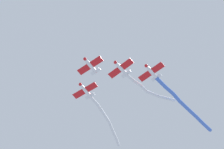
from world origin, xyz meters
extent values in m
ellipsoid|color=white|center=(-0.70, -3.54, 68.77)|extent=(4.82, 1.12, 0.98)
sphere|color=red|center=(-2.99, -3.60, 68.77)|extent=(0.86, 0.86, 0.83)
ellipsoid|color=#1E2D4C|center=(-1.30, -3.55, 69.14)|extent=(1.22, 0.69, 0.52)
cube|color=red|center=(-0.86, -3.54, 68.64)|extent=(1.83, 7.02, 0.13)
cube|color=white|center=(1.32, -3.48, 68.85)|extent=(0.99, 2.75, 0.11)
cube|color=red|center=(1.22, -3.48, 69.37)|extent=(1.09, 0.16, 1.35)
ellipsoid|color=white|center=(4.46, -9.06, 68.77)|extent=(4.84, 1.21, 0.98)
sphere|color=red|center=(2.18, -8.95, 68.77)|extent=(0.87, 0.87, 0.83)
ellipsoid|color=#1E2D4C|center=(3.86, -9.03, 69.14)|extent=(1.23, 0.71, 0.52)
cube|color=red|center=(4.30, -9.05, 68.64)|extent=(1.96, 7.05, 0.13)
cube|color=white|center=(6.47, -9.16, 68.85)|extent=(1.04, 2.77, 0.11)
cube|color=red|center=(6.38, -9.15, 69.37)|extent=(1.10, 0.18, 1.35)
cylinder|color=white|center=(8.07, -9.30, 68.97)|extent=(2.66, 1.03, 1.32)
cylinder|color=white|center=(10.52, -9.73, 69.27)|extent=(2.69, 1.39, 0.88)
cylinder|color=white|center=(12.92, -10.12, 69.32)|extent=(2.39, 0.98, 0.81)
cylinder|color=white|center=(15.07, -10.59, 69.61)|extent=(2.46, 1.49, 1.41)
cylinder|color=white|center=(16.96, -11.46, 69.86)|extent=(2.21, 1.70, 0.89)
cylinder|color=white|center=(18.81, -12.51, 70.08)|extent=(2.51, 1.81, 1.40)
cylinder|color=white|center=(20.64, -13.64, 70.49)|extent=(2.30, 1.81, 1.16)
sphere|color=white|center=(6.86, -9.18, 68.71)|extent=(0.80, 0.80, 0.80)
sphere|color=white|center=(9.28, -9.42, 69.23)|extent=(0.80, 0.80, 0.80)
sphere|color=white|center=(11.75, -10.03, 69.31)|extent=(0.80, 0.80, 0.80)
sphere|color=white|center=(14.08, -10.22, 69.33)|extent=(0.80, 0.80, 0.80)
sphere|color=white|center=(16.07, -10.96, 69.90)|extent=(0.80, 0.80, 0.80)
sphere|color=white|center=(17.85, -11.96, 69.82)|extent=(0.80, 0.80, 0.80)
sphere|color=white|center=(19.77, -13.07, 70.34)|extent=(0.80, 0.80, 0.80)
sphere|color=white|center=(21.50, -14.21, 70.64)|extent=(0.80, 0.80, 0.80)
ellipsoid|color=white|center=(4.26, 2.17, 69.07)|extent=(4.85, 1.30, 0.98)
sphere|color=red|center=(1.97, 2.02, 69.07)|extent=(0.89, 0.89, 0.83)
ellipsoid|color=#1E2D4C|center=(3.66, 2.13, 69.44)|extent=(1.24, 0.73, 0.52)
cube|color=red|center=(4.09, 2.16, 68.94)|extent=(2.10, 7.07, 0.13)
cube|color=white|center=(6.27, 2.31, 69.15)|extent=(1.10, 2.78, 0.11)
cube|color=red|center=(6.17, 2.30, 69.67)|extent=(1.10, 0.20, 1.35)
cylinder|color=white|center=(8.13, 2.40, 69.17)|extent=(3.09, 0.93, 1.11)
cylinder|color=white|center=(11.34, 2.78, 69.43)|extent=(3.62, 1.39, 0.99)
cylinder|color=white|center=(14.76, 3.48, 69.82)|extent=(3.71, 1.55, 1.39)
cylinder|color=white|center=(18.01, 4.41, 70.14)|extent=(3.36, 1.83, 0.85)
cylinder|color=white|center=(21.19, 5.45, 70.21)|extent=(3.53, 1.76, 0.89)
cylinder|color=white|center=(24.13, 6.54, 70.48)|extent=(3.05, 1.90, 1.28)
sphere|color=white|center=(6.65, 2.33, 69.01)|extent=(0.79, 0.79, 0.79)
sphere|color=white|center=(9.62, 2.47, 69.33)|extent=(0.79, 0.79, 0.79)
sphere|color=white|center=(13.05, 3.09, 69.53)|extent=(0.79, 0.79, 0.79)
sphere|color=white|center=(16.46, 3.87, 70.11)|extent=(0.79, 0.79, 0.79)
sphere|color=white|center=(19.55, 4.95, 70.17)|extent=(0.79, 0.79, 0.79)
sphere|color=white|center=(22.83, 5.95, 70.26)|extent=(0.79, 0.79, 0.79)
sphere|color=white|center=(25.43, 7.13, 70.71)|extent=(0.79, 0.79, 0.79)
ellipsoid|color=white|center=(9.62, -14.59, 68.47)|extent=(4.83, 1.16, 0.98)
sphere|color=red|center=(7.33, -14.50, 68.47)|extent=(0.87, 0.87, 0.83)
ellipsoid|color=#1E2D4C|center=(9.02, -14.56, 68.84)|extent=(1.22, 0.70, 0.52)
cube|color=red|center=(9.46, -14.58, 68.34)|extent=(1.90, 7.03, 0.13)
cube|color=white|center=(11.63, -14.66, 68.55)|extent=(1.02, 2.76, 0.11)
cube|color=red|center=(11.54, -14.66, 69.07)|extent=(1.09, 0.17, 1.35)
cylinder|color=#4C75DB|center=(13.58, -14.83, 68.48)|extent=(3.27, 1.26, 1.10)
cylinder|color=#4C75DB|center=(16.70, -15.25, 68.53)|extent=(3.28, 1.48, 1.00)
cylinder|color=#4C75DB|center=(19.87, -15.58, 68.63)|extent=(3.33, 1.08, 1.18)
cylinder|color=#4C75DB|center=(23.03, -15.90, 68.57)|extent=(3.34, 1.46, 1.31)
cylinder|color=#4C75DB|center=(26.35, -16.41, 68.38)|extent=(3.70, 1.47, 1.00)
cylinder|color=#4C75DB|center=(29.71, -16.87, 68.30)|extent=(3.34, 1.34, 1.10)
cylinder|color=#4C75DB|center=(32.80, -17.29, 68.23)|extent=(3.13, 1.40, 0.96)
sphere|color=#4C75DB|center=(12.02, -14.68, 68.41)|extent=(0.96, 0.96, 0.96)
sphere|color=#4C75DB|center=(15.15, -14.99, 68.55)|extent=(0.96, 0.96, 0.96)
sphere|color=#4C75DB|center=(18.25, -15.52, 68.52)|extent=(0.96, 0.96, 0.96)
sphere|color=#4C75DB|center=(21.48, -15.64, 68.74)|extent=(0.96, 0.96, 0.96)
sphere|color=#4C75DB|center=(24.57, -16.15, 68.40)|extent=(0.96, 0.96, 0.96)
sphere|color=#4C75DB|center=(28.12, -16.68, 68.36)|extent=(0.96, 0.96, 0.96)
sphere|color=#4C75DB|center=(31.30, -17.06, 68.23)|extent=(0.96, 0.96, 0.96)
sphere|color=#4C75DB|center=(34.29, -17.51, 68.24)|extent=(0.96, 0.96, 0.96)
camera|label=1|loc=(-25.46, -28.69, 1.56)|focal=49.58mm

